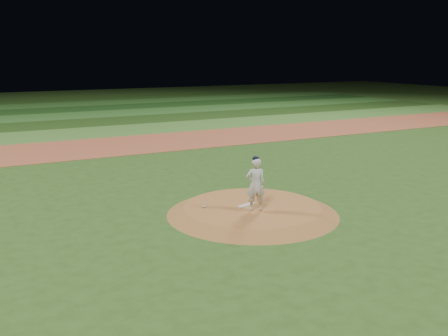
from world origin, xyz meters
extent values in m
plane|color=#2A4F19|center=(0.00, 0.00, 0.00)|extent=(120.00, 120.00, 0.00)
cube|color=#A14E32|center=(0.00, 14.00, 0.01)|extent=(70.00, 6.00, 0.02)
cube|color=#3F762A|center=(0.00, 19.50, 0.01)|extent=(70.00, 5.00, 0.02)
cube|color=#1F3F14|center=(0.00, 24.50, 0.01)|extent=(70.00, 5.00, 0.02)
cube|color=#2E6725|center=(0.00, 29.50, 0.01)|extent=(70.00, 5.00, 0.02)
cube|color=#194215|center=(0.00, 34.50, 0.01)|extent=(70.00, 5.00, 0.02)
cube|color=#2E6424|center=(0.00, 39.50, 0.01)|extent=(70.00, 5.00, 0.02)
cube|color=#234917|center=(0.00, 44.50, 0.01)|extent=(70.00, 5.00, 0.02)
cone|color=#A06631|center=(0.00, 0.00, 0.12)|extent=(5.50, 5.50, 0.25)
cube|color=silver|center=(-0.13, 0.16, 0.27)|extent=(0.71, 0.37, 0.03)
ellipsoid|color=silver|center=(-1.43, 0.60, 0.28)|extent=(0.11, 0.11, 0.06)
imported|color=silver|center=(-0.17, -0.44, 1.09)|extent=(0.70, 0.55, 1.68)
ellipsoid|color=black|center=(-0.17, -0.44, 1.91)|extent=(0.22, 0.22, 0.15)
camera|label=1|loc=(-7.85, -13.19, 5.01)|focal=40.00mm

